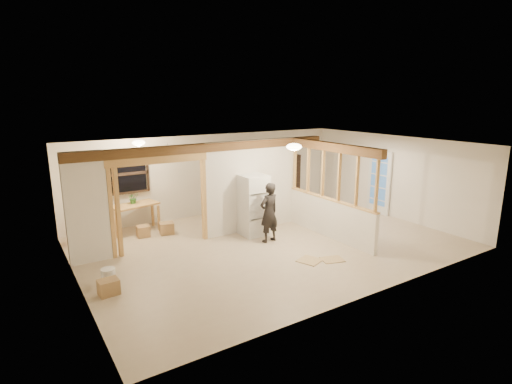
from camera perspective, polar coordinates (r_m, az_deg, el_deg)
floor at (r=10.21m, az=2.06°, el=-7.34°), size 9.00×6.50×0.01m
ceiling at (r=9.61m, az=2.19°, el=6.77°), size 9.00×6.50×0.01m
wall_back at (r=12.58m, az=-6.34°, el=2.50°), size 9.00×0.01×2.50m
wall_front at (r=7.50m, az=16.46°, el=-5.46°), size 9.00×0.01×2.50m
wall_left at (r=8.24m, az=-24.64°, el=-4.46°), size 0.01×6.50×2.50m
wall_right at (r=12.89m, az=18.82°, el=2.12°), size 0.01×6.50×2.50m
partition_left_stub at (r=9.45m, az=-23.03°, el=-2.14°), size 0.90×0.12×2.50m
partition_center at (r=10.92m, az=-0.60°, el=0.92°), size 2.80×0.12×2.50m
doorway_frame at (r=9.86m, az=-13.51°, el=-1.70°), size 2.46×0.14×2.20m
header_beam_back at (r=10.15m, az=-6.40°, el=6.37°), size 7.00×0.18×0.22m
header_beam_right at (r=10.32m, az=10.83°, el=6.33°), size 0.18×3.30×0.22m
pony_wall at (r=10.71m, az=10.39°, el=-3.70°), size 0.12×3.20×1.00m
stud_partition at (r=10.43m, az=10.66°, el=2.41°), size 0.14×3.20×1.32m
window_back at (r=11.56m, az=-17.82°, el=2.49°), size 1.12×0.10×1.10m
french_door at (r=13.12m, az=17.17°, el=1.32°), size 0.12×0.86×2.00m
ceiling_dome_main at (r=9.39m, az=5.45°, el=6.45°), size 0.36×0.36×0.16m
ceiling_dome_util at (r=10.62m, az=-16.41°, el=6.76°), size 0.32×0.32×0.14m
hanging_bulb at (r=10.15m, az=-12.46°, el=5.00°), size 0.07×0.07×0.07m
refrigerator at (r=10.61m, az=-0.37°, el=-1.88°), size 0.67×0.65×1.63m
woman at (r=10.09m, az=1.87°, el=-2.95°), size 0.61×0.45×1.54m
work_table at (r=11.43m, az=-16.84°, el=-3.56°), size 1.34×0.86×0.78m
potted_plant at (r=11.38m, az=-17.13°, el=-0.81°), size 0.29×0.26×0.31m
shop_vac at (r=11.05m, az=-24.12°, el=-5.33°), size 0.45×0.45×0.56m
bookshelf at (r=13.97m, az=4.66°, el=1.88°), size 0.83×0.28×1.66m
bucket at (r=8.50m, az=-20.32°, el=-11.30°), size 0.30×0.30×0.35m
box_util_a at (r=11.09m, az=-12.65°, el=-5.08°), size 0.41×0.37×0.31m
box_util_b at (r=11.04m, az=-15.81°, el=-5.41°), size 0.34×0.34×0.29m
box_front at (r=8.14m, az=-20.30°, el=-12.62°), size 0.38×0.32×0.29m
floor_panel_near at (r=9.23m, az=7.68°, el=-9.66°), size 0.61×0.61×0.02m
floor_panel_far at (r=9.37m, az=10.85°, el=-9.45°), size 0.58×0.51×0.02m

